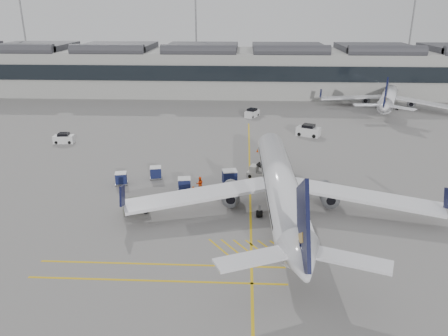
{
  "coord_description": "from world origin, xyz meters",
  "views": [
    {
      "loc": [
        9.15,
        -43.16,
        21.65
      ],
      "look_at": [
        6.88,
        4.14,
        4.0
      ],
      "focal_mm": 35.0,
      "sensor_mm": 36.0,
      "label": 1
    }
  ],
  "objects_px": {
    "belt_loader": "(261,173)",
    "ramp_agent_b": "(200,184)",
    "pushback_tug": "(136,206)",
    "baggage_cart_a": "(230,177)",
    "airliner_main": "(281,186)",
    "ramp_agent_a": "(194,192)"
  },
  "relations": [
    {
      "from": "airliner_main",
      "to": "ramp_agent_b",
      "type": "height_order",
      "value": "airliner_main"
    },
    {
      "from": "ramp_agent_b",
      "to": "airliner_main",
      "type": "bearing_deg",
      "value": 143.72
    },
    {
      "from": "airliner_main",
      "to": "pushback_tug",
      "type": "relative_size",
      "value": 11.82
    },
    {
      "from": "airliner_main",
      "to": "belt_loader",
      "type": "bearing_deg",
      "value": 98.46
    },
    {
      "from": "airliner_main",
      "to": "ramp_agent_a",
      "type": "height_order",
      "value": "airliner_main"
    },
    {
      "from": "belt_loader",
      "to": "baggage_cart_a",
      "type": "bearing_deg",
      "value": -124.93
    },
    {
      "from": "belt_loader",
      "to": "baggage_cart_a",
      "type": "relative_size",
      "value": 2.27
    },
    {
      "from": "airliner_main",
      "to": "pushback_tug",
      "type": "distance_m",
      "value": 16.31
    },
    {
      "from": "airliner_main",
      "to": "belt_loader",
      "type": "distance_m",
      "value": 10.35
    },
    {
      "from": "belt_loader",
      "to": "airliner_main",
      "type": "bearing_deg",
      "value": -59.39
    },
    {
      "from": "belt_loader",
      "to": "baggage_cart_a",
      "type": "xyz_separation_m",
      "value": [
        -4.16,
        -2.85,
        0.51
      ]
    },
    {
      "from": "airliner_main",
      "to": "baggage_cart_a",
      "type": "distance_m",
      "value": 9.4
    },
    {
      "from": "ramp_agent_b",
      "to": "pushback_tug",
      "type": "bearing_deg",
      "value": 35.22
    },
    {
      "from": "ramp_agent_a",
      "to": "belt_loader",
      "type": "bearing_deg",
      "value": -19.93
    },
    {
      "from": "belt_loader",
      "to": "ramp_agent_b",
      "type": "height_order",
      "value": "belt_loader"
    },
    {
      "from": "ramp_agent_a",
      "to": "ramp_agent_b",
      "type": "xyz_separation_m",
      "value": [
        0.48,
        2.36,
        0.16
      ]
    },
    {
      "from": "belt_loader",
      "to": "ramp_agent_b",
      "type": "distance_m",
      "value": 9.19
    },
    {
      "from": "pushback_tug",
      "to": "baggage_cart_a",
      "type": "bearing_deg",
      "value": 21.05
    },
    {
      "from": "baggage_cart_a",
      "to": "pushback_tug",
      "type": "distance_m",
      "value": 13.1
    },
    {
      "from": "baggage_cart_a",
      "to": "ramp_agent_a",
      "type": "bearing_deg",
      "value": -145.1
    },
    {
      "from": "baggage_cart_a",
      "to": "ramp_agent_a",
      "type": "xyz_separation_m",
      "value": [
        -4.12,
        -4.35,
        -0.31
      ]
    },
    {
      "from": "belt_loader",
      "to": "ramp_agent_b",
      "type": "relative_size",
      "value": 2.69
    }
  ]
}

